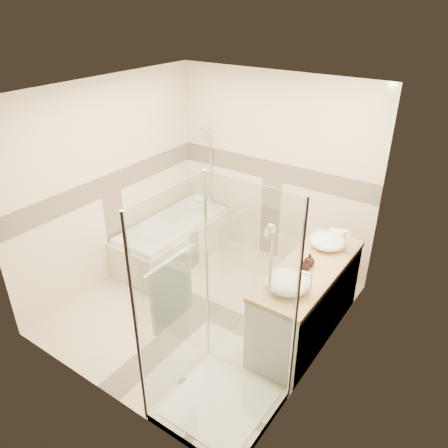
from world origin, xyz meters
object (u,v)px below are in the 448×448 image
Objects in this scene: vanity at (307,300)px; vessel_sink_near at (327,241)px; amenity_bottle_a at (306,264)px; bathtub at (173,238)px; shower_enclosure at (213,356)px; vessel_sink_far at (287,282)px; amenity_bottle_b at (309,260)px.

vanity is 4.15× the size of vessel_sink_near.
vessel_sink_near is 0.53m from amenity_bottle_a.
bathtub is 4.36× the size of vessel_sink_near.
shower_enclosure is at bearing -98.98° from vessel_sink_near.
shower_enclosure reaches higher than vessel_sink_far.
amenity_bottle_a is (0.00, -0.53, -0.01)m from vessel_sink_near.
vessel_sink_near is at bearing 90.00° from amenity_bottle_b.
shower_enclosure reaches higher than amenity_bottle_b.
bathtub is 0.83× the size of shower_enclosure.
vanity is 0.68m from vessel_sink_near.
amenity_bottle_b is (2.13, -0.34, 0.61)m from bathtub.
vanity is 0.50m from amenity_bottle_b.
vessel_sink_far is (2.13, -0.82, 0.63)m from bathtub.
vanity is (2.15, -0.35, 0.12)m from bathtub.
bathtub is 11.96× the size of amenity_bottle_b.
vanity is at bearing -14.39° from amenity_bottle_b.
vanity reaches higher than bathtub.
bathtub is 2.26m from amenity_bottle_a.
shower_enclosure is at bearing -102.07° from amenity_bottle_b.
shower_enclosure is at bearing -102.83° from amenity_bottle_a.
bathtub is 2.18m from vanity.
bathtub is 2.47m from shower_enclosure.
vessel_sink_near is (2.13, 0.11, 0.62)m from bathtub.
shower_enclosure reaches higher than amenity_bottle_a.
vessel_sink_near is 0.45m from amenity_bottle_b.
vessel_sink_far is (-0.02, -0.47, 0.51)m from vanity.
vessel_sink_near reaches higher than amenity_bottle_a.
amenity_bottle_b is (0.00, 0.48, -0.01)m from vessel_sink_far.
vessel_sink_far reaches higher than amenity_bottle_a.
vessel_sink_far is at bearing -90.00° from amenity_bottle_a.
amenity_bottle_b is (0.00, 0.08, 0.00)m from amenity_bottle_a.
shower_enclosure reaches higher than vanity.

